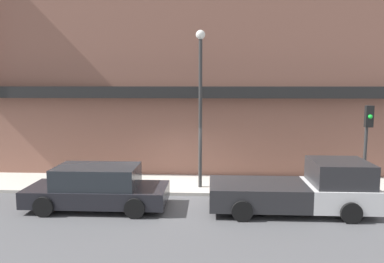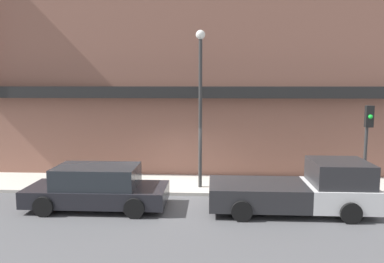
{
  "view_description": "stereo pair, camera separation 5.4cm",
  "coord_description": "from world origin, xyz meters",
  "px_view_note": "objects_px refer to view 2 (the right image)",
  "views": [
    {
      "loc": [
        1.21,
        -13.73,
        4.22
      ],
      "look_at": [
        0.45,
        1.13,
        2.33
      ],
      "focal_mm": 35.0,
      "sensor_mm": 36.0,
      "label": 1
    },
    {
      "loc": [
        1.27,
        -13.73,
        4.22
      ],
      "look_at": [
        0.45,
        1.13,
        2.33
      ],
      "focal_mm": 35.0,
      "sensor_mm": 36.0,
      "label": 2
    }
  ],
  "objects_px": {
    "fire_hydrant": "(129,180)",
    "traffic_light": "(367,133)",
    "parked_car": "(97,188)",
    "street_lamp": "(200,92)",
    "pickup_truck": "(301,189)"
  },
  "relations": [
    {
      "from": "pickup_truck",
      "to": "fire_hydrant",
      "type": "height_order",
      "value": "pickup_truck"
    },
    {
      "from": "pickup_truck",
      "to": "traffic_light",
      "type": "distance_m",
      "value": 3.77
    },
    {
      "from": "fire_hydrant",
      "to": "traffic_light",
      "type": "bearing_deg",
      "value": 0.15
    },
    {
      "from": "fire_hydrant",
      "to": "street_lamp",
      "type": "distance_m",
      "value": 4.43
    },
    {
      "from": "parked_car",
      "to": "traffic_light",
      "type": "bearing_deg",
      "value": 11.61
    },
    {
      "from": "street_lamp",
      "to": "traffic_light",
      "type": "xyz_separation_m",
      "value": [
        6.24,
        -0.46,
        -1.5
      ]
    },
    {
      "from": "pickup_truck",
      "to": "street_lamp",
      "type": "height_order",
      "value": "street_lamp"
    },
    {
      "from": "traffic_light",
      "to": "fire_hydrant",
      "type": "bearing_deg",
      "value": -179.85
    },
    {
      "from": "pickup_truck",
      "to": "fire_hydrant",
      "type": "xyz_separation_m",
      "value": [
        -6.19,
        1.86,
        -0.27
      ]
    },
    {
      "from": "pickup_truck",
      "to": "traffic_light",
      "type": "relative_size",
      "value": 1.61
    },
    {
      "from": "parked_car",
      "to": "pickup_truck",
      "type": "bearing_deg",
      "value": 0.59
    },
    {
      "from": "fire_hydrant",
      "to": "traffic_light",
      "type": "distance_m",
      "value": 9.2
    },
    {
      "from": "parked_car",
      "to": "street_lamp",
      "type": "xyz_separation_m",
      "value": [
        3.44,
        2.34,
        3.2
      ]
    },
    {
      "from": "street_lamp",
      "to": "traffic_light",
      "type": "height_order",
      "value": "street_lamp"
    },
    {
      "from": "pickup_truck",
      "to": "fire_hydrant",
      "type": "distance_m",
      "value": 6.47
    }
  ]
}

